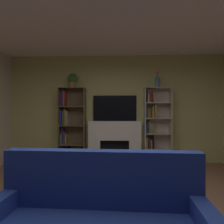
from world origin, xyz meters
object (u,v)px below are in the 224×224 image
(fireplace, at_px, (115,141))
(vase_with_flowers, at_px, (158,81))
(tv, at_px, (115,108))
(bookshelf_right, at_px, (154,127))
(bookshelf_left, at_px, (70,127))
(potted_plant, at_px, (72,80))

(fireplace, bearing_deg, vase_with_flowers, -1.61)
(tv, bearing_deg, vase_with_flowers, -6.48)
(bookshelf_right, bearing_deg, bookshelf_left, 179.82)
(potted_plant, height_order, vase_with_flowers, vase_with_flowers)
(tv, distance_m, vase_with_flowers, 1.27)
(tv, relative_size, potted_plant, 3.06)
(fireplace, bearing_deg, bookshelf_right, -0.27)
(bookshelf_left, bearing_deg, bookshelf_right, -0.18)
(tv, distance_m, bookshelf_left, 1.25)
(tv, bearing_deg, fireplace, -90.00)
(tv, relative_size, vase_with_flowers, 2.53)
(tv, xyz_separation_m, bookshelf_right, (0.99, -0.10, -0.48))
(tv, bearing_deg, bookshelf_left, -175.58)
(bookshelf_right, distance_m, potted_plant, 2.38)
(fireplace, xyz_separation_m, bookshelf_left, (-1.15, 0.00, 0.34))
(potted_plant, bearing_deg, bookshelf_left, 159.32)
(fireplace, relative_size, potted_plant, 3.94)
(fireplace, distance_m, bookshelf_left, 1.20)
(tv, bearing_deg, bookshelf_right, -5.52)
(fireplace, relative_size, vase_with_flowers, 3.27)
(bookshelf_right, xyz_separation_m, potted_plant, (-2.06, -0.02, 1.19))
(fireplace, distance_m, vase_with_flowers, 1.84)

